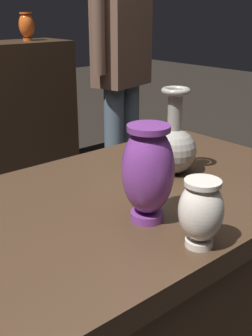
{
  "coord_description": "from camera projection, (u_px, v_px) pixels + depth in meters",
  "views": [
    {
      "loc": [
        -0.56,
        -0.72,
        1.23
      ],
      "look_at": [
        0.0,
        -0.06,
        0.9
      ],
      "focal_mm": 46.01,
      "sensor_mm": 36.0,
      "label": 1
    }
  ],
  "objects": [
    {
      "name": "vase_left_accent",
      "position": [
        201.0,
        211.0,
        0.79
      ],
      "size": [
        0.09,
        0.09,
        0.13
      ],
      "color": "silver",
      "rests_on": "display_plinth"
    },
    {
      "name": "vase_right_accent",
      "position": [
        174.0,
        145.0,
        1.15
      ],
      "size": [
        0.12,
        0.12,
        0.23
      ],
      "color": "gray",
      "rests_on": "display_plinth"
    },
    {
      "name": "visitor_near_right",
      "position": [
        122.0,
        55.0,
        2.3
      ],
      "size": [
        0.46,
        0.25,
        1.66
      ],
      "rotation": [
        0.0,
        0.0,
        3.39
      ],
      "color": "slate",
      "rests_on": "ground_plane"
    },
    {
      "name": "vase_centerpiece",
      "position": [
        148.0,
        171.0,
        0.88
      ],
      "size": [
        0.11,
        0.11,
        0.21
      ],
      "color": "#7A388E",
      "rests_on": "display_plinth"
    },
    {
      "name": "shelf_vase_far_right",
      "position": [
        27.0,
        25.0,
        3.11
      ],
      "size": [
        0.11,
        0.11,
        0.19
      ],
      "color": "#E55B1E",
      "rests_on": "back_display_shelf"
    }
  ]
}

